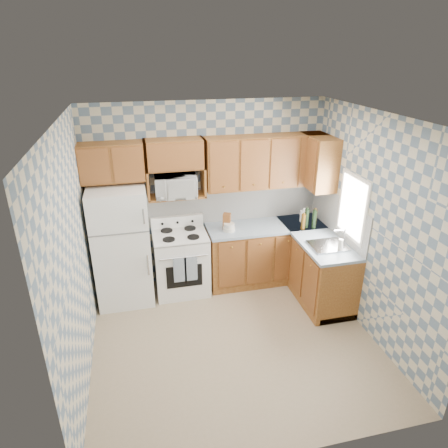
{
  "coord_description": "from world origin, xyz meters",
  "views": [
    {
      "loc": [
        -1.02,
        -3.83,
        3.34
      ],
      "look_at": [
        0.05,
        0.75,
        1.25
      ],
      "focal_mm": 32.0,
      "sensor_mm": 36.0,
      "label": 1
    }
  ],
  "objects_px": {
    "microwave": "(176,186)",
    "electric_kettle": "(304,216)",
    "stove_body": "(181,263)",
    "refrigerator": "(122,246)"
  },
  "relations": [
    {
      "from": "stove_body",
      "to": "microwave",
      "type": "xyz_separation_m",
      "value": [
        -0.01,
        0.1,
        1.15
      ]
    },
    {
      "from": "microwave",
      "to": "electric_kettle",
      "type": "bearing_deg",
      "value": -0.65
    },
    {
      "from": "stove_body",
      "to": "electric_kettle",
      "type": "relative_size",
      "value": 5.4
    },
    {
      "from": "refrigerator",
      "to": "electric_kettle",
      "type": "bearing_deg",
      "value": 0.93
    },
    {
      "from": "refrigerator",
      "to": "stove_body",
      "type": "relative_size",
      "value": 1.87
    },
    {
      "from": "stove_body",
      "to": "electric_kettle",
      "type": "distance_m",
      "value": 1.97
    },
    {
      "from": "refrigerator",
      "to": "electric_kettle",
      "type": "distance_m",
      "value": 2.7
    },
    {
      "from": "stove_body",
      "to": "refrigerator",
      "type": "bearing_deg",
      "value": -178.22
    },
    {
      "from": "microwave",
      "to": "electric_kettle",
      "type": "height_order",
      "value": "microwave"
    },
    {
      "from": "electric_kettle",
      "to": "refrigerator",
      "type": "bearing_deg",
      "value": -179.07
    }
  ]
}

